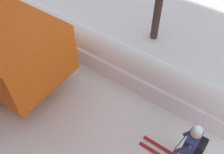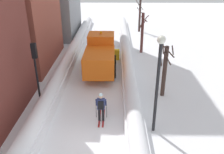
{
  "view_description": "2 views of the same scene",
  "coord_description": "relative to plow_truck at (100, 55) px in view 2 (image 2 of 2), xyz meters",
  "views": [
    {
      "loc": [
        -2.32,
        1.94,
        6.24
      ],
      "look_at": [
        0.93,
        4.24,
        1.75
      ],
      "focal_mm": 40.08,
      "sensor_mm": 36.0,
      "label": 1
    },
    {
      "loc": [
        1.57,
        -9.27,
        8.12
      ],
      "look_at": [
        1.35,
        5.36,
        1.2
      ],
      "focal_mm": 37.88,
      "sensor_mm": 36.0,
      "label": 2
    }
  ],
  "objects": [
    {
      "name": "bare_tree_near",
      "position": [
        4.48,
        -3.92,
        0.45
      ],
      "size": [
        0.96,
        1.2,
        3.86
      ],
      "color": "#3D2C26",
      "rests_on": "ground"
    },
    {
      "name": "snowbank_right",
      "position": [
        2.28,
        1.07,
        -1.0
      ],
      "size": [
        1.1,
        36.0,
        1.07
      ],
      "color": "white",
      "rests_on": "ground"
    },
    {
      "name": "snowbank_left",
      "position": [
        -2.99,
        1.07,
        -0.97
      ],
      "size": [
        1.1,
        36.0,
        1.12
      ],
      "color": "white",
      "rests_on": "ground"
    },
    {
      "name": "building_brick_mid",
      "position": [
        -7.89,
        2.21,
        3.22
      ],
      "size": [
        7.03,
        8.54,
        9.39
      ],
      "color": "brown",
      "rests_on": "ground"
    },
    {
      "name": "traffic_light_pole",
      "position": [
        -3.48,
        -5.35,
        1.43
      ],
      "size": [
        0.28,
        0.42,
        4.12
      ],
      "color": "black",
      "rests_on": "ground"
    },
    {
      "name": "street_lamp",
      "position": [
        3.31,
        -7.77,
        1.86
      ],
      "size": [
        0.4,
        0.4,
        5.27
      ],
      "color": "black",
      "rests_on": "ground"
    },
    {
      "name": "plow_truck",
      "position": [
        0.0,
        0.0,
        0.0
      ],
      "size": [
        3.2,
        5.98,
        3.12
      ],
      "color": "orange",
      "rests_on": "ground"
    },
    {
      "name": "bare_tree_mid",
      "position": [
        3.89,
        5.01,
        0.65
      ],
      "size": [
        0.99,
        1.14,
        4.28
      ],
      "color": "#4E2926",
      "rests_on": "ground"
    },
    {
      "name": "bare_tree_far",
      "position": [
        4.43,
        13.65,
        0.76
      ],
      "size": [
        1.0,
        0.98,
        4.34
      ],
      "color": "#40302D",
      "rests_on": "ground"
    },
    {
      "name": "skier",
      "position": [
        0.43,
        -6.94,
        -0.48
      ],
      "size": [
        0.62,
        1.8,
        1.81
      ],
      "color": "black",
      "rests_on": "ground"
    },
    {
      "name": "ground_plane",
      "position": [
        -0.35,
        1.07,
        -1.48
      ],
      "size": [
        80.0,
        80.0,
        0.0
      ],
      "primitive_type": "plane",
      "color": "white"
    }
  ]
}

